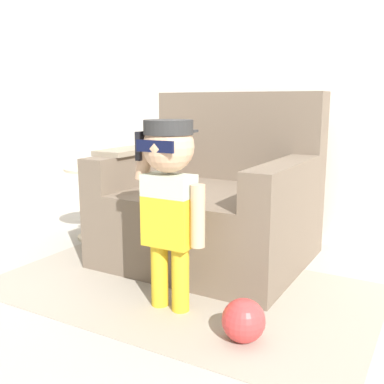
# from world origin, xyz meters

# --- Properties ---
(ground_plane) EXTENTS (10.00, 10.00, 0.00)m
(ground_plane) POSITION_xyz_m (0.00, 0.00, 0.00)
(ground_plane) COLOR #ADA89E
(wall_back) EXTENTS (10.00, 0.05, 2.60)m
(wall_back) POSITION_xyz_m (0.00, 0.68, 1.30)
(wall_back) COLOR silver
(wall_back) RESTS_ON ground_plane
(armchair) EXTENTS (1.16, 1.01, 1.02)m
(armchair) POSITION_xyz_m (0.22, 0.04, 0.34)
(armchair) COLOR #6B5B4C
(armchair) RESTS_ON ground_plane
(person_child) EXTENTS (0.36, 0.27, 0.88)m
(person_child) POSITION_xyz_m (0.38, -0.72, 0.59)
(person_child) COLOR gold
(person_child) RESTS_ON ground_plane
(side_table) EXTENTS (0.41, 0.41, 0.51)m
(side_table) POSITION_xyz_m (-0.68, -0.03, 0.31)
(side_table) COLOR beige
(side_table) RESTS_ON ground_plane
(rug) EXTENTS (1.95, 1.15, 0.01)m
(rug) POSITION_xyz_m (0.30, -0.50, 0.00)
(rug) COLOR #9E9384
(rug) RESTS_ON ground_plane
(toy_ball) EXTENTS (0.18, 0.18, 0.18)m
(toy_ball) POSITION_xyz_m (0.80, -0.82, 0.09)
(toy_ball) COLOR #D13838
(toy_ball) RESTS_ON ground_plane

